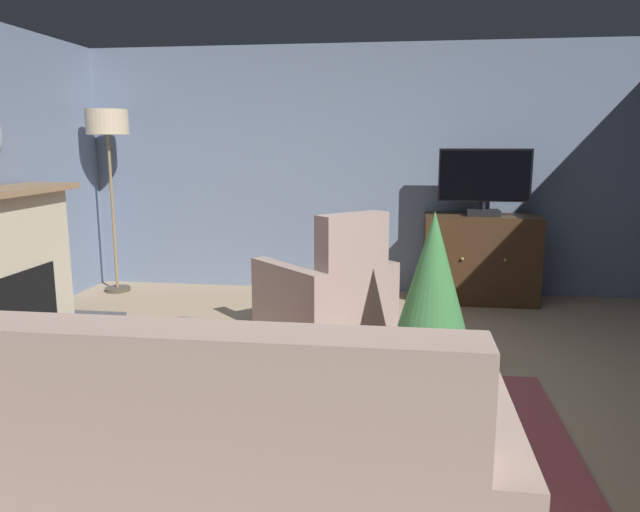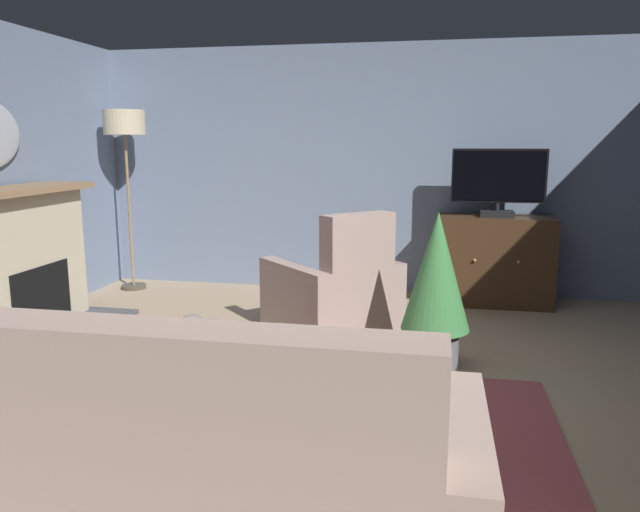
% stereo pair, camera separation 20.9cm
% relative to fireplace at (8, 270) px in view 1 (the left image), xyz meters
% --- Properties ---
extents(ground_plane, '(6.56, 6.38, 0.04)m').
position_rel_fireplace_xyz_m(ground_plane, '(2.70, -0.83, -0.60)').
color(ground_plane, tan).
extents(wall_back, '(6.56, 0.10, 2.56)m').
position_rel_fireplace_xyz_m(wall_back, '(2.70, 2.12, 0.70)').
color(wall_back, slate).
rests_on(wall_back, ground_plane).
extents(rug_central, '(2.42, 1.66, 0.01)m').
position_rel_fireplace_xyz_m(rug_central, '(2.81, -1.12, -0.57)').
color(rug_central, '#9E474C').
rests_on(rug_central, ground_plane).
extents(fireplace, '(0.83, 1.50, 1.22)m').
position_rel_fireplace_xyz_m(fireplace, '(0.00, 0.00, 0.00)').
color(fireplace, '#4C4C51').
rests_on(fireplace, ground_plane).
extents(tv_cabinet, '(1.10, 0.56, 0.87)m').
position_rel_fireplace_xyz_m(tv_cabinet, '(3.87, 1.77, -0.17)').
color(tv_cabinet, black).
rests_on(tv_cabinet, ground_plane).
extents(television, '(0.88, 0.20, 0.65)m').
position_rel_fireplace_xyz_m(television, '(3.87, 1.71, 0.63)').
color(television, black).
rests_on(television, tv_cabinet).
extents(coffee_table, '(1.03, 0.60, 0.44)m').
position_rel_fireplace_xyz_m(coffee_table, '(2.38, -1.13, -0.19)').
color(coffee_table, brown).
rests_on(coffee_table, ground_plane).
extents(tv_remote, '(0.18, 0.12, 0.02)m').
position_rel_fireplace_xyz_m(tv_remote, '(2.60, -1.25, -0.13)').
color(tv_remote, black).
rests_on(tv_remote, coffee_table).
extents(sofa_floral, '(2.06, 0.90, 1.04)m').
position_rel_fireplace_xyz_m(sofa_floral, '(2.47, -2.40, -0.24)').
color(sofa_floral, '#BC9E8E').
rests_on(sofa_floral, ground_plane).
extents(armchair_angled_to_table, '(1.25, 1.25, 1.03)m').
position_rel_fireplace_xyz_m(armchair_angled_to_table, '(2.50, 0.53, -0.26)').
color(armchair_angled_to_table, '#A3897F').
rests_on(armchair_angled_to_table, ground_plane).
extents(potted_plant_tall_palm_by_window, '(0.48, 0.48, 1.11)m').
position_rel_fireplace_xyz_m(potted_plant_tall_palm_by_window, '(3.32, -0.09, 0.03)').
color(potted_plant_tall_palm_by_window, slate).
rests_on(potted_plant_tall_palm_by_window, ground_plane).
extents(cat, '(0.23, 0.73, 0.20)m').
position_rel_fireplace_xyz_m(cat, '(1.33, 0.15, -0.49)').
color(cat, gray).
rests_on(cat, ground_plane).
extents(floor_lamp, '(0.43, 0.43, 1.90)m').
position_rel_fireplace_xyz_m(floor_lamp, '(0.08, 1.65, 1.07)').
color(floor_lamp, '#4C4233').
rests_on(floor_lamp, ground_plane).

